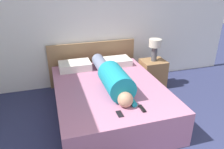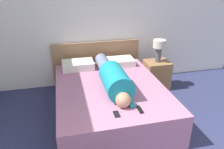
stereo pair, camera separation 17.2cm
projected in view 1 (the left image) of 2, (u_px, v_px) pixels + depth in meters
wall_back at (102, 17)px, 4.10m from camera, size 5.62×0.06×2.60m
bed at (109, 100)px, 3.40m from camera, size 1.59×2.03×0.50m
headboard at (93, 63)px, 4.34m from camera, size 1.71×0.04×0.86m
nightstand at (153, 74)px, 4.26m from camera, size 0.45×0.39×0.54m
table_lamp at (155, 46)px, 4.03m from camera, size 0.23×0.23×0.42m
person_lying at (112, 78)px, 3.20m from camera, size 0.36×1.61×0.36m
pillow_near_headboard at (75, 66)px, 3.85m from camera, size 0.55×0.36×0.13m
pillow_second at (116, 62)px, 4.05m from camera, size 0.52×0.36×0.12m
tv_remote at (142, 109)px, 2.71m from camera, size 0.04×0.15×0.02m
cell_phone at (120, 114)px, 2.61m from camera, size 0.06×0.13×0.01m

